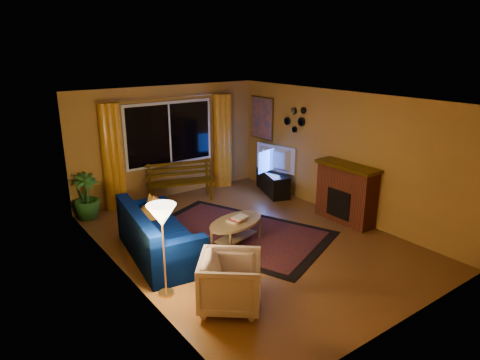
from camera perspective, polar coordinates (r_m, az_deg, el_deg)
floor at (r=7.72m, az=1.33°, el=-8.07°), size 4.50×6.00×0.02m
ceiling at (r=7.01m, az=1.47°, el=10.85°), size 4.50×6.00×0.02m
wall_back at (r=9.75m, az=-9.47°, el=5.01°), size 4.50×0.02×2.50m
wall_left at (r=6.22m, az=-15.39°, el=-2.62°), size 0.02×6.00×2.50m
wall_right at (r=8.78m, az=13.21°, el=3.39°), size 0.02×6.00×2.50m
window at (r=9.65m, az=-9.35°, el=6.10°), size 2.00×0.02×1.30m
curtain_rod at (r=9.49m, az=-9.47°, el=10.80°), size 3.20×0.03×0.03m
curtain_left at (r=9.15m, az=-16.60°, el=2.85°), size 0.36×0.36×2.24m
curtain_right at (r=10.33m, az=-2.40°, el=5.20°), size 0.36×0.36×2.24m
bench at (r=9.59m, az=-7.89°, el=-1.54°), size 1.51×0.81×0.43m
potted_plant at (r=9.03m, az=-19.81°, el=-2.04°), size 0.63×0.63×0.92m
sofa at (r=7.12m, az=-10.75°, el=-6.92°), size 1.15×2.15×0.83m
dog at (r=7.43m, az=-12.06°, el=-3.75°), size 0.41×0.53×0.54m
armchair at (r=5.74m, az=-1.26°, el=-13.11°), size 1.06×1.07×0.81m
floor_lamp at (r=5.95m, az=-10.13°, el=-9.37°), size 0.26×0.26×1.32m
rug at (r=7.96m, az=-0.46°, el=-7.08°), size 3.17×3.81×0.02m
coffee_table at (r=7.51m, az=-0.52°, el=-6.94°), size 1.42×1.42×0.42m
tv_console at (r=10.05m, az=4.38°, el=-0.31°), size 0.80×1.28×0.51m
television at (r=9.90m, az=4.45°, el=2.79°), size 0.40×1.07×0.62m
fireplace at (r=8.57m, az=13.97°, el=-1.89°), size 0.40×1.20×1.10m
mirror_cluster at (r=9.51m, az=7.30°, el=8.17°), size 0.06×0.60×0.56m
painting at (r=10.39m, az=2.93°, el=8.25°), size 0.04×0.76×0.96m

